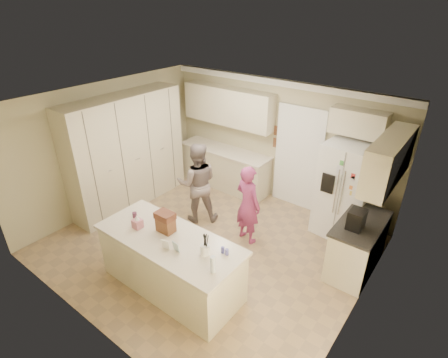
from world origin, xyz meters
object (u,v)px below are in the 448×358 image
Objects in this scene: island_base at (171,264)px; utensil_crock at (205,250)px; dollhouse_body at (166,225)px; teen_boy at (197,183)px; teen_girl at (248,204)px; refrigerator at (345,192)px; tissue_box at (138,224)px; coffee_maker at (356,219)px.

island_base is 14.67× the size of utensil_crock.
teen_boy reaches higher than dollhouse_body.
teen_boy reaches higher than island_base.
refrigerator is at bearing -123.90° from teen_girl.
utensil_crock is at bearing 4.40° from island_base.
teen_girl is at bearing 140.55° from teen_boy.
tissue_box is (-0.55, -0.10, 0.56)m from island_base.
island_base is 0.79m from tissue_box.
teen_girl is at bearing 76.10° from dollhouse_body.
tissue_box is at bearing -169.70° from island_base.
tissue_box is 0.45m from dollhouse_body.
refrigerator is at bearing 165.97° from teen_boy.
refrigerator reaches higher than island_base.
refrigerator is 2.75m from teen_boy.
refrigerator is at bearing 59.25° from dollhouse_body.
island_base is (-2.05, -1.90, -0.63)m from coffee_maker.
tissue_box is at bearing -172.87° from utensil_crock.
teen_boy is 1.15m from teen_girl.
teen_girl is at bearing 81.77° from island_base.
utensil_crock is (-0.88, -2.87, 0.10)m from refrigerator.
refrigerator reaches higher than utensil_crock.
utensil_crock is 1.71m from teen_girl.
tissue_box is (-1.20, -0.15, -0.00)m from utensil_crock.
tissue_box is 0.09× the size of teen_boy.
teen_girl reaches higher than island_base.
utensil_crock is (0.65, 0.05, 0.56)m from island_base.
island_base is at bearing -137.17° from coffee_maker.
teen_girl is (-1.28, -1.23, -0.15)m from refrigerator.
tissue_box is (-2.60, -2.00, -0.07)m from coffee_maker.
refrigerator reaches higher than coffee_maker.
utensil_crock reaches higher than tissue_box.
coffee_maker is at bearing 52.88° from utensil_crock.
teen_boy is at bearing 118.71° from island_base.
coffee_maker is at bearing 39.29° from dollhouse_body.
teen_girl is at bearing 66.13° from tissue_box.
teen_boy is (-2.44, -1.27, -0.08)m from refrigerator.
coffee_maker is 1.15× the size of dollhouse_body.
dollhouse_body is 0.16× the size of teen_boy.
island_base is at bearing 94.19° from teen_girl.
refrigerator is at bearing 55.48° from tissue_box.
coffee_maker is 2.87m from island_base.
utensil_crock is 0.80m from dollhouse_body.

